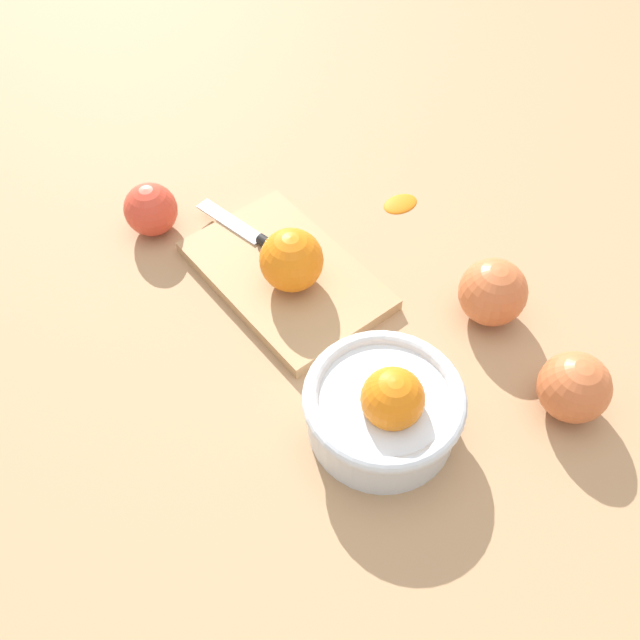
# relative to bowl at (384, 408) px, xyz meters

# --- Properties ---
(ground_plane) EXTENTS (2.40, 2.40, 0.00)m
(ground_plane) POSITION_rel_bowl_xyz_m (0.15, -0.10, -0.04)
(ground_plane) COLOR tan
(bowl) EXTENTS (0.17, 0.17, 0.11)m
(bowl) POSITION_rel_bowl_xyz_m (0.00, 0.00, 0.00)
(bowl) COLOR silver
(bowl) RESTS_ON ground_plane
(cutting_board) EXTENTS (0.28, 0.20, 0.02)m
(cutting_board) POSITION_rel_bowl_xyz_m (0.24, -0.01, -0.03)
(cutting_board) COLOR tan
(cutting_board) RESTS_ON ground_plane
(orange_on_board) EXTENTS (0.08, 0.08, 0.08)m
(orange_on_board) POSITION_rel_bowl_xyz_m (0.22, -0.01, 0.01)
(orange_on_board) COLOR orange
(orange_on_board) RESTS_ON cutting_board
(knife) EXTENTS (0.15, 0.07, 0.01)m
(knife) POSITION_rel_bowl_xyz_m (0.31, -0.01, -0.02)
(knife) COLOR silver
(knife) RESTS_ON cutting_board
(apple_front_left) EXTENTS (0.08, 0.08, 0.08)m
(apple_front_left) POSITION_rel_bowl_xyz_m (0.07, -0.20, -0.00)
(apple_front_left) COLOR #CC6638
(apple_front_left) RESTS_ON ground_plane
(apple_front_left_2) EXTENTS (0.08, 0.08, 0.08)m
(apple_front_left_2) POSITION_rel_bowl_xyz_m (-0.08, -0.19, -0.00)
(apple_front_left_2) COLOR #CC6638
(apple_front_left_2) RESTS_ON ground_plane
(apple_back_right) EXTENTS (0.07, 0.07, 0.07)m
(apple_back_right) POSITION_rel_bowl_xyz_m (0.41, 0.09, -0.01)
(apple_back_right) COLOR #D6422D
(apple_back_right) RESTS_ON ground_plane
(citrus_peel) EXTENTS (0.04, 0.05, 0.01)m
(citrus_peel) POSITION_rel_bowl_xyz_m (0.28, -0.22, -0.04)
(citrus_peel) COLOR orange
(citrus_peel) RESTS_ON ground_plane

